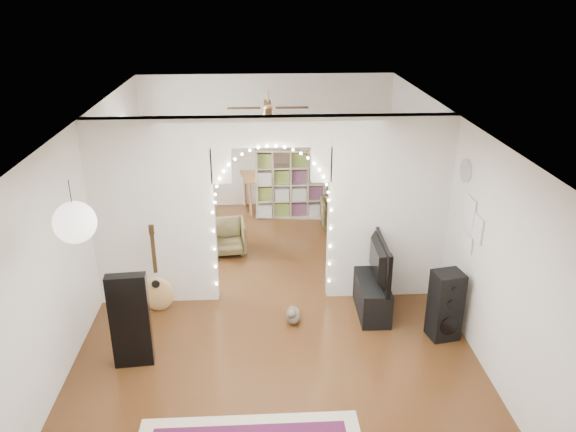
{
  "coord_description": "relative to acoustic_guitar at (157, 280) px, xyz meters",
  "views": [
    {
      "loc": [
        -0.17,
        -7.32,
        4.32
      ],
      "look_at": [
        0.24,
        0.3,
        1.15
      ],
      "focal_mm": 35.0,
      "sensor_mm": 36.0,
      "label": 1
    }
  ],
  "objects": [
    {
      "name": "wall_clock",
      "position": [
        4.11,
        -0.25,
        1.61
      ],
      "size": [
        0.03,
        0.31,
        0.31
      ],
      "primitive_type": "cylinder",
      "rotation": [
        0.0,
        1.57,
        0.0
      ],
      "color": "white",
      "rests_on": "wall_right"
    },
    {
      "name": "tv",
      "position": [
        3.01,
        -0.17,
        0.32
      ],
      "size": [
        0.16,
        1.08,
        0.62
      ],
      "primitive_type": "imported",
      "rotation": [
        0.0,
        0.0,
        1.55
      ],
      "color": "black",
      "rests_on": "media_console"
    },
    {
      "name": "wall_right",
      "position": [
        4.13,
        0.35,
        0.86
      ],
      "size": [
        0.02,
        7.5,
        2.7
      ],
      "primitive_type": "cube",
      "color": "silver",
      "rests_on": "floor"
    },
    {
      "name": "ceiling_fan",
      "position": [
        1.63,
        2.35,
        1.91
      ],
      "size": [
        1.1,
        1.1,
        0.3
      ],
      "primitive_type": null,
      "color": "#B8813D",
      "rests_on": "ceiling"
    },
    {
      "name": "paper_lantern",
      "position": [
        -0.27,
        -2.05,
        1.76
      ],
      "size": [
        0.4,
        0.4,
        0.4
      ],
      "primitive_type": "sphere",
      "color": "white",
      "rests_on": "ceiling"
    },
    {
      "name": "guitar_case",
      "position": [
        -0.1,
        -1.2,
        0.12
      ],
      "size": [
        0.48,
        0.19,
        1.22
      ],
      "primitive_type": "cube",
      "rotation": [
        0.0,
        0.0,
        0.09
      ],
      "color": "black",
      "rests_on": "floor"
    },
    {
      "name": "fairy_lights",
      "position": [
        1.63,
        0.22,
        1.06
      ],
      "size": [
        1.64,
        0.04,
        1.6
      ],
      "primitive_type": null,
      "color": "#FFEABF",
      "rests_on": "divider_wall"
    },
    {
      "name": "wall_back",
      "position": [
        1.63,
        4.1,
        0.86
      ],
      "size": [
        5.0,
        0.02,
        2.7
      ],
      "primitive_type": "cube",
      "color": "silver",
      "rests_on": "floor"
    },
    {
      "name": "wall_left",
      "position": [
        -0.87,
        0.35,
        0.86
      ],
      "size": [
        0.02,
        7.5,
        2.7
      ],
      "primitive_type": "cube",
      "color": "silver",
      "rests_on": "floor"
    },
    {
      "name": "dining_table",
      "position": [
        1.73,
        3.84,
        0.19
      ],
      "size": [
        1.33,
        1.01,
        0.76
      ],
      "rotation": [
        0.0,
        0.0,
        0.19
      ],
      "color": "brown",
      "rests_on": "floor"
    },
    {
      "name": "bookcase",
      "position": [
        2.07,
        3.42,
        0.21
      ],
      "size": [
        1.38,
        0.49,
        1.39
      ],
      "primitive_type": "cube",
      "rotation": [
        0.0,
        0.0,
        -0.11
      ],
      "color": "beige",
      "rests_on": "floor"
    },
    {
      "name": "dining_chair_right",
      "position": [
        2.92,
        2.89,
        -0.22
      ],
      "size": [
        0.58,
        0.59,
        0.54
      ],
      "primitive_type": "imported",
      "rotation": [
        0.0,
        0.0,
        -0.0
      ],
      "color": "brown",
      "rests_on": "floor"
    },
    {
      "name": "tabby_cat",
      "position": [
        1.89,
        -0.42,
        -0.36
      ],
      "size": [
        0.28,
        0.47,
        0.31
      ],
      "rotation": [
        0.0,
        0.0,
        -0.27
      ],
      "color": "brown",
      "rests_on": "floor"
    },
    {
      "name": "ceiling",
      "position": [
        1.63,
        0.35,
        2.21
      ],
      "size": [
        5.0,
        7.5,
        0.02
      ],
      "primitive_type": "cube",
      "color": "white",
      "rests_on": "wall_back"
    },
    {
      "name": "picture_frames",
      "position": [
        4.11,
        -0.65,
        1.01
      ],
      "size": [
        0.02,
        0.5,
        0.7
      ],
      "primitive_type": null,
      "color": "white",
      "rests_on": "wall_right"
    },
    {
      "name": "divider_wall",
      "position": [
        1.63,
        0.35,
        0.93
      ],
      "size": [
        5.0,
        0.2,
        2.7
      ],
      "color": "silver",
      "rests_on": "floor"
    },
    {
      "name": "floor_speaker",
      "position": [
        3.83,
        -0.84,
        -0.02
      ],
      "size": [
        0.42,
        0.39,
        0.94
      ],
      "rotation": [
        0.0,
        0.0,
        0.2
      ],
      "color": "black",
      "rests_on": "floor"
    },
    {
      "name": "dining_chair_left",
      "position": [
        0.89,
        1.84,
        -0.21
      ],
      "size": [
        0.67,
        0.69,
        0.57
      ],
      "primitive_type": "imported",
      "rotation": [
        0.0,
        0.0,
        0.12
      ],
      "color": "brown",
      "rests_on": "floor"
    },
    {
      "name": "media_console",
      "position": [
        3.01,
        -0.17,
        -0.24
      ],
      "size": [
        0.42,
        1.01,
        0.5
      ],
      "primitive_type": "cube",
      "rotation": [
        0.0,
        0.0,
        -0.02
      ],
      "color": "black",
      "rests_on": "floor"
    },
    {
      "name": "floor",
      "position": [
        1.63,
        0.35,
        -0.49
      ],
      "size": [
        7.5,
        7.5,
        0.0
      ],
      "primitive_type": "plane",
      "color": "black",
      "rests_on": "ground"
    },
    {
      "name": "wall_front",
      "position": [
        1.63,
        -3.4,
        0.86
      ],
      "size": [
        5.0,
        0.02,
        2.7
      ],
      "primitive_type": "cube",
      "color": "silver",
      "rests_on": "floor"
    },
    {
      "name": "window",
      "position": [
        -0.84,
        2.15,
        1.01
      ],
      "size": [
        0.04,
        1.2,
        1.4
      ],
      "primitive_type": "cube",
      "color": "white",
      "rests_on": "wall_left"
    },
    {
      "name": "flower_vase",
      "position": [
        1.73,
        3.84,
        0.36
      ],
      "size": [
        0.21,
        0.21,
        0.19
      ],
      "primitive_type": "imported",
      "rotation": [
        0.0,
        0.0,
        0.19
      ],
      "color": "white",
      "rests_on": "dining_table"
    },
    {
      "name": "acoustic_guitar",
      "position": [
        0.0,
        0.0,
        0.0
      ],
      "size": [
        0.45,
        0.17,
        1.13
      ],
      "rotation": [
        0.0,
        0.0,
        0.03
      ],
      "color": "tan",
      "rests_on": "floor"
    }
  ]
}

